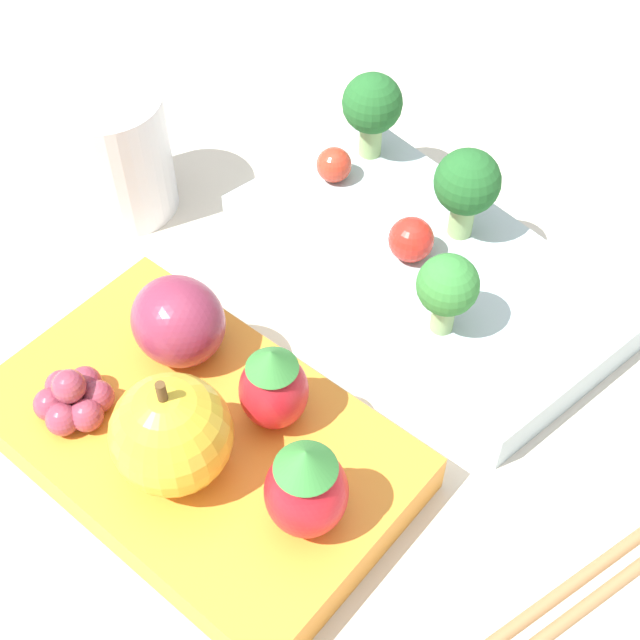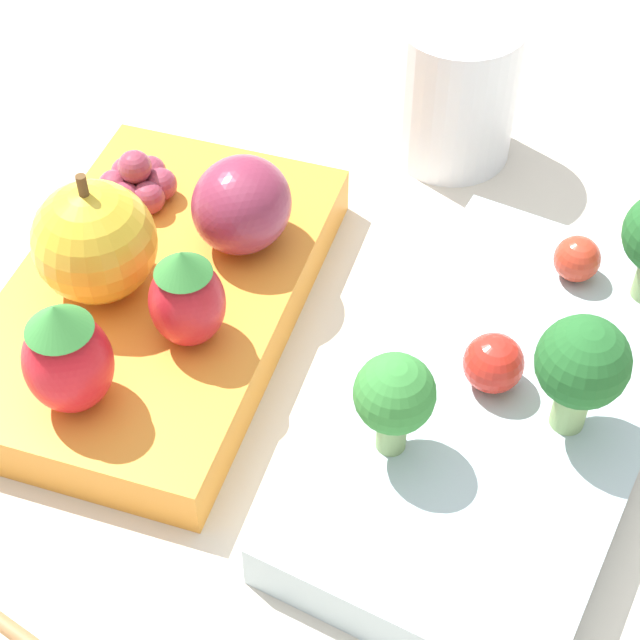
{
  "view_description": "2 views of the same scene",
  "coord_description": "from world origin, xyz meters",
  "px_view_note": "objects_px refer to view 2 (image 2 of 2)",
  "views": [
    {
      "loc": [
        0.2,
        -0.19,
        0.36
      ],
      "look_at": [
        -0.01,
        -0.0,
        0.03
      ],
      "focal_mm": 50.0,
      "sensor_mm": 36.0,
      "label": 1
    },
    {
      "loc": [
        0.25,
        0.13,
        0.35
      ],
      "look_at": [
        -0.01,
        -0.0,
        0.03
      ],
      "focal_mm": 60.0,
      "sensor_mm": 36.0,
      "label": 2
    }
  ],
  "objects_px": {
    "cherry_tomato_0": "(577,259)",
    "apple": "(94,242)",
    "bento_box_fruit": "(156,300)",
    "grape_cluster": "(137,183)",
    "broccoli_floret_0": "(582,366)",
    "strawberry_1": "(67,357)",
    "bento_box_savoury": "(501,416)",
    "broccoli_floret_2": "(394,397)",
    "drinking_cup": "(456,90)",
    "strawberry_0": "(187,297)",
    "plum": "(242,205)",
    "cherry_tomato_1": "(494,363)"
  },
  "relations": [
    {
      "from": "broccoli_floret_0",
      "to": "plum",
      "type": "distance_m",
      "value": 0.16
    },
    {
      "from": "broccoli_floret_2",
      "to": "apple",
      "type": "bearing_deg",
      "value": -98.43
    },
    {
      "from": "apple",
      "to": "grape_cluster",
      "type": "relative_size",
      "value": 1.68
    },
    {
      "from": "strawberry_1",
      "to": "grape_cluster",
      "type": "bearing_deg",
      "value": -158.91
    },
    {
      "from": "cherry_tomato_0",
      "to": "apple",
      "type": "bearing_deg",
      "value": -61.72
    },
    {
      "from": "grape_cluster",
      "to": "bento_box_savoury",
      "type": "bearing_deg",
      "value": 79.34
    },
    {
      "from": "strawberry_0",
      "to": "strawberry_1",
      "type": "relative_size",
      "value": 0.9
    },
    {
      "from": "cherry_tomato_0",
      "to": "strawberry_1",
      "type": "height_order",
      "value": "strawberry_1"
    },
    {
      "from": "cherry_tomato_0",
      "to": "strawberry_1",
      "type": "distance_m",
      "value": 0.22
    },
    {
      "from": "broccoli_floret_0",
      "to": "plum",
      "type": "xyz_separation_m",
      "value": [
        -0.03,
        -0.16,
        -0.01
      ]
    },
    {
      "from": "cherry_tomato_0",
      "to": "bento_box_fruit",
      "type": "bearing_deg",
      "value": -62.33
    },
    {
      "from": "bento_box_fruit",
      "to": "strawberry_1",
      "type": "xyz_separation_m",
      "value": [
        0.07,
        0.01,
        0.04
      ]
    },
    {
      "from": "cherry_tomato_0",
      "to": "drinking_cup",
      "type": "distance_m",
      "value": 0.12
    },
    {
      "from": "broccoli_floret_2",
      "to": "cherry_tomato_0",
      "type": "distance_m",
      "value": 0.12
    },
    {
      "from": "apple",
      "to": "strawberry_1",
      "type": "bearing_deg",
      "value": 24.61
    },
    {
      "from": "strawberry_0",
      "to": "plum",
      "type": "distance_m",
      "value": 0.06
    },
    {
      "from": "broccoli_floret_0",
      "to": "strawberry_1",
      "type": "bearing_deg",
      "value": -67.03
    },
    {
      "from": "bento_box_savoury",
      "to": "strawberry_1",
      "type": "distance_m",
      "value": 0.17
    },
    {
      "from": "strawberry_0",
      "to": "plum",
      "type": "relative_size",
      "value": 1.02
    },
    {
      "from": "broccoli_floret_0",
      "to": "grape_cluster",
      "type": "xyz_separation_m",
      "value": [
        -0.04,
        -0.22,
        -0.02
      ]
    },
    {
      "from": "bento_box_fruit",
      "to": "apple",
      "type": "distance_m",
      "value": 0.04
    },
    {
      "from": "bento_box_savoury",
      "to": "cherry_tomato_0",
      "type": "distance_m",
      "value": 0.08
    },
    {
      "from": "bento_box_savoury",
      "to": "broccoli_floret_0",
      "type": "xyz_separation_m",
      "value": [
        0.0,
        0.03,
        0.05
      ]
    },
    {
      "from": "cherry_tomato_1",
      "to": "strawberry_1",
      "type": "relative_size",
      "value": 0.46
    },
    {
      "from": "broccoli_floret_2",
      "to": "grape_cluster",
      "type": "height_order",
      "value": "broccoli_floret_2"
    },
    {
      "from": "plum",
      "to": "drinking_cup",
      "type": "xyz_separation_m",
      "value": [
        -0.13,
        0.05,
        -0.01
      ]
    },
    {
      "from": "cherry_tomato_0",
      "to": "cherry_tomato_1",
      "type": "relative_size",
      "value": 0.84
    },
    {
      "from": "bento_box_fruit",
      "to": "broccoli_floret_0",
      "type": "distance_m",
      "value": 0.19
    },
    {
      "from": "apple",
      "to": "strawberry_0",
      "type": "distance_m",
      "value": 0.05
    },
    {
      "from": "apple",
      "to": "cherry_tomato_1",
      "type": "bearing_deg",
      "value": 98.07
    },
    {
      "from": "strawberry_1",
      "to": "drinking_cup",
      "type": "relative_size",
      "value": 0.7
    },
    {
      "from": "cherry_tomato_1",
      "to": "drinking_cup",
      "type": "relative_size",
      "value": 0.32
    },
    {
      "from": "strawberry_0",
      "to": "plum",
      "type": "height_order",
      "value": "strawberry_0"
    },
    {
      "from": "cherry_tomato_0",
      "to": "apple",
      "type": "distance_m",
      "value": 0.2
    },
    {
      "from": "bento_box_fruit",
      "to": "plum",
      "type": "distance_m",
      "value": 0.06
    },
    {
      "from": "bento_box_savoury",
      "to": "apple",
      "type": "height_order",
      "value": "apple"
    },
    {
      "from": "apple",
      "to": "strawberry_1",
      "type": "relative_size",
      "value": 1.16
    },
    {
      "from": "cherry_tomato_1",
      "to": "grape_cluster",
      "type": "distance_m",
      "value": 0.19
    },
    {
      "from": "apple",
      "to": "bento_box_fruit",
      "type": "bearing_deg",
      "value": 123.66
    },
    {
      "from": "bento_box_fruit",
      "to": "drinking_cup",
      "type": "height_order",
      "value": "drinking_cup"
    },
    {
      "from": "apple",
      "to": "plum",
      "type": "distance_m",
      "value": 0.07
    },
    {
      "from": "bento_box_fruit",
      "to": "grape_cluster",
      "type": "bearing_deg",
      "value": -141.62
    },
    {
      "from": "bento_box_fruit",
      "to": "drinking_cup",
      "type": "distance_m",
      "value": 0.19
    },
    {
      "from": "bento_box_fruit",
      "to": "grape_cluster",
      "type": "xyz_separation_m",
      "value": [
        -0.04,
        -0.03,
        0.02
      ]
    },
    {
      "from": "bento_box_savoury",
      "to": "apple",
      "type": "relative_size",
      "value": 3.54
    },
    {
      "from": "plum",
      "to": "drinking_cup",
      "type": "relative_size",
      "value": 0.62
    },
    {
      "from": "broccoli_floret_0",
      "to": "strawberry_0",
      "type": "bearing_deg",
      "value": -80.28
    },
    {
      "from": "plum",
      "to": "grape_cluster",
      "type": "height_order",
      "value": "plum"
    },
    {
      "from": "grape_cluster",
      "to": "strawberry_1",
      "type": "bearing_deg",
      "value": 21.09
    },
    {
      "from": "apple",
      "to": "strawberry_0",
      "type": "bearing_deg",
      "value": 80.97
    }
  ]
}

